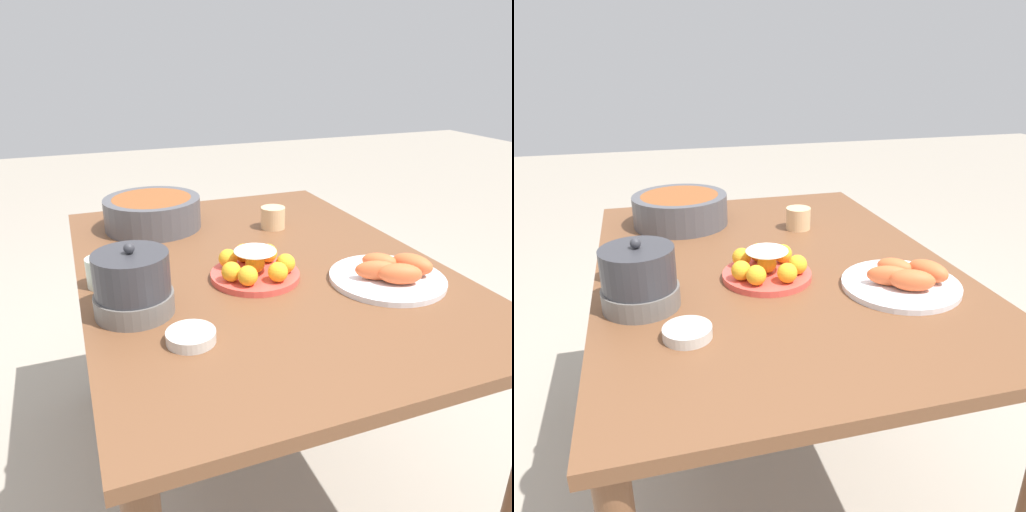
{
  "view_description": "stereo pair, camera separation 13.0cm",
  "coord_description": "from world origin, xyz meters",
  "views": [
    {
      "loc": [
        -1.17,
        0.45,
        1.28
      ],
      "look_at": [
        -0.05,
        0.02,
        0.79
      ],
      "focal_mm": 35.0,
      "sensor_mm": 36.0,
      "label": 1
    },
    {
      "loc": [
        -1.21,
        0.33,
        1.28
      ],
      "look_at": [
        -0.05,
        0.02,
        0.79
      ],
      "focal_mm": 35.0,
      "sensor_mm": 36.0,
      "label": 2
    }
  ],
  "objects": [
    {
      "name": "cup_near",
      "position": [
        0.25,
        -0.15,
        0.78
      ],
      "size": [
        0.08,
        0.08,
        0.07
      ],
      "color": "#DBB27F",
      "rests_on": "dining_table"
    },
    {
      "name": "ground_plane",
      "position": [
        0.0,
        0.0,
        0.0
      ],
      "size": [
        12.0,
        12.0,
        0.0
      ],
      "primitive_type": "plane",
      "color": "#9E9384"
    },
    {
      "name": "sauce_bowl",
      "position": [
        -0.33,
        0.27,
        0.76
      ],
      "size": [
        0.1,
        0.1,
        0.02
      ],
      "color": "beige",
      "rests_on": "dining_table"
    },
    {
      "name": "serving_bowl",
      "position": [
        0.4,
        0.21,
        0.8
      ],
      "size": [
        0.31,
        0.31,
        0.1
      ],
      "color": "#4C4C51",
      "rests_on": "dining_table"
    },
    {
      "name": "warming_pot",
      "position": [
        -0.17,
        0.35,
        0.82
      ],
      "size": [
        0.17,
        0.17,
        0.16
      ],
      "color": "#66605B",
      "rests_on": "dining_table"
    },
    {
      "name": "cake_plate",
      "position": [
        -0.09,
        0.04,
        0.78
      ],
      "size": [
        0.23,
        0.23,
        0.08
      ],
      "color": "#E04C42",
      "rests_on": "dining_table"
    },
    {
      "name": "cup_far",
      "position": [
        -0.0,
        0.41,
        0.79
      ],
      "size": [
        0.07,
        0.07,
        0.07
      ],
      "color": "beige",
      "rests_on": "dining_table"
    },
    {
      "name": "seafood_platter",
      "position": [
        -0.23,
        -0.27,
        0.77
      ],
      "size": [
        0.29,
        0.29,
        0.07
      ],
      "color": "silver",
      "rests_on": "dining_table"
    },
    {
      "name": "dining_table",
      "position": [
        0.0,
        0.0,
        0.65
      ],
      "size": [
        1.29,
        0.93,
        0.75
      ],
      "color": "brown",
      "rests_on": "ground_plane"
    }
  ]
}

